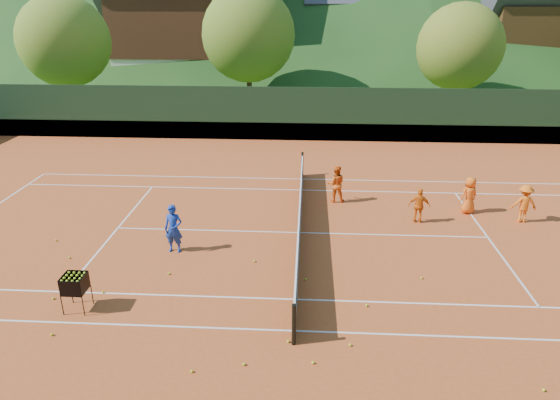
# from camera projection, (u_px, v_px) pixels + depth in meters

# --- Properties ---
(ground) EXTENTS (400.00, 400.00, 0.00)m
(ground) POSITION_uv_depth(u_px,v_px,m) (299.00, 233.00, 17.25)
(ground) COLOR #2F541A
(ground) RESTS_ON ground
(clay_court) EXTENTS (40.00, 24.00, 0.02)m
(clay_court) POSITION_uv_depth(u_px,v_px,m) (299.00, 233.00, 17.24)
(clay_court) COLOR #B0481C
(clay_court) RESTS_ON ground
(coach) EXTENTS (0.60, 0.41, 1.59)m
(coach) POSITION_uv_depth(u_px,v_px,m) (174.00, 229.00, 15.69)
(coach) COLOR #17369A
(coach) RESTS_ON clay_court
(student_a) EXTENTS (0.73, 0.58, 1.48)m
(student_a) POSITION_uv_depth(u_px,v_px,m) (336.00, 184.00, 19.62)
(student_a) COLOR orange
(student_a) RESTS_ON clay_court
(student_b) EXTENTS (0.80, 0.43, 1.29)m
(student_b) POSITION_uv_depth(u_px,v_px,m) (419.00, 206.00, 17.80)
(student_b) COLOR orange
(student_b) RESTS_ON clay_court
(student_c) EXTENTS (0.81, 0.68, 1.41)m
(student_c) POSITION_uv_depth(u_px,v_px,m) (469.00, 195.00, 18.58)
(student_c) COLOR orange
(student_c) RESTS_ON clay_court
(student_d) EXTENTS (0.91, 0.53, 1.41)m
(student_d) POSITION_uv_depth(u_px,v_px,m) (524.00, 203.00, 17.84)
(student_d) COLOR orange
(student_d) RESTS_ON clay_court
(tennis_ball_1) EXTENTS (0.07, 0.07, 0.07)m
(tennis_ball_1) POSITION_uv_depth(u_px,v_px,m) (103.00, 292.00, 13.71)
(tennis_ball_1) COLOR #BAE125
(tennis_ball_1) RESTS_ON clay_court
(tennis_ball_2) EXTENTS (0.07, 0.07, 0.07)m
(tennis_ball_2) POSITION_uv_depth(u_px,v_px,m) (244.00, 364.00, 11.02)
(tennis_ball_2) COLOR #BAE125
(tennis_ball_2) RESTS_ON clay_court
(tennis_ball_4) EXTENTS (0.07, 0.07, 0.07)m
(tennis_ball_4) POSITION_uv_depth(u_px,v_px,m) (367.00, 305.00, 13.11)
(tennis_ball_4) COLOR #BAE125
(tennis_ball_4) RESTS_ON clay_court
(tennis_ball_5) EXTENTS (0.07, 0.07, 0.07)m
(tennis_ball_5) POSITION_uv_depth(u_px,v_px,m) (53.00, 298.00, 13.43)
(tennis_ball_5) COLOR #BAE125
(tennis_ball_5) RESTS_ON clay_court
(tennis_ball_8) EXTENTS (0.07, 0.07, 0.07)m
(tennis_ball_8) POSITION_uv_depth(u_px,v_px,m) (306.00, 279.00, 14.33)
(tennis_ball_8) COLOR #BAE125
(tennis_ball_8) RESTS_ON clay_court
(tennis_ball_9) EXTENTS (0.07, 0.07, 0.07)m
(tennis_ball_9) POSITION_uv_depth(u_px,v_px,m) (313.00, 363.00, 11.07)
(tennis_ball_9) COLOR #BAE125
(tennis_ball_9) RESTS_ON clay_court
(tennis_ball_10) EXTENTS (0.07, 0.07, 0.07)m
(tennis_ball_10) POSITION_uv_depth(u_px,v_px,m) (288.00, 341.00, 11.75)
(tennis_ball_10) COLOR #BAE125
(tennis_ball_10) RESTS_ON clay_court
(tennis_ball_11) EXTENTS (0.07, 0.07, 0.07)m
(tennis_ball_11) POSITION_uv_depth(u_px,v_px,m) (52.00, 334.00, 11.99)
(tennis_ball_11) COLOR #BAE125
(tennis_ball_11) RESTS_ON clay_court
(tennis_ball_13) EXTENTS (0.07, 0.07, 0.07)m
(tennis_ball_13) POSITION_uv_depth(u_px,v_px,m) (56.00, 240.00, 16.63)
(tennis_ball_13) COLOR #BAE125
(tennis_ball_13) RESTS_ON clay_court
(tennis_ball_15) EXTENTS (0.07, 0.07, 0.07)m
(tennis_ball_15) POSITION_uv_depth(u_px,v_px,m) (192.00, 371.00, 10.81)
(tennis_ball_15) COLOR #BAE125
(tennis_ball_15) RESTS_ON clay_court
(tennis_ball_18) EXTENTS (0.07, 0.07, 0.07)m
(tennis_ball_18) POSITION_uv_depth(u_px,v_px,m) (422.00, 278.00, 14.40)
(tennis_ball_18) COLOR #BAE125
(tennis_ball_18) RESTS_ON clay_court
(tennis_ball_19) EXTENTS (0.07, 0.07, 0.07)m
(tennis_ball_19) POSITION_uv_depth(u_px,v_px,m) (69.00, 257.00, 15.53)
(tennis_ball_19) COLOR #BAE125
(tennis_ball_19) RESTS_ON clay_court
(tennis_ball_20) EXTENTS (0.07, 0.07, 0.07)m
(tennis_ball_20) POSITION_uv_depth(u_px,v_px,m) (254.00, 261.00, 15.31)
(tennis_ball_20) COLOR #BAE125
(tennis_ball_20) RESTS_ON clay_court
(tennis_ball_21) EXTENTS (0.07, 0.07, 0.07)m
(tennis_ball_21) POSITION_uv_depth(u_px,v_px,m) (544.00, 390.00, 10.29)
(tennis_ball_21) COLOR #BAE125
(tennis_ball_21) RESTS_ON clay_court
(tennis_ball_22) EXTENTS (0.07, 0.07, 0.07)m
(tennis_ball_22) POSITION_uv_depth(u_px,v_px,m) (169.00, 273.00, 14.63)
(tennis_ball_22) COLOR #BAE125
(tennis_ball_22) RESTS_ON clay_court
(tennis_ball_23) EXTENTS (0.07, 0.07, 0.07)m
(tennis_ball_23) POSITION_uv_depth(u_px,v_px,m) (350.00, 345.00, 11.63)
(tennis_ball_23) COLOR #BAE125
(tennis_ball_23) RESTS_ON clay_court
(court_lines) EXTENTS (23.83, 11.03, 0.00)m
(court_lines) POSITION_uv_depth(u_px,v_px,m) (299.00, 233.00, 17.24)
(court_lines) COLOR white
(court_lines) RESTS_ON clay_court
(tennis_net) EXTENTS (0.10, 12.07, 1.10)m
(tennis_net) POSITION_uv_depth(u_px,v_px,m) (299.00, 220.00, 17.05)
(tennis_net) COLOR black
(tennis_net) RESTS_ON clay_court
(perimeter_fence) EXTENTS (40.40, 24.24, 3.00)m
(perimeter_fence) POSITION_uv_depth(u_px,v_px,m) (300.00, 199.00, 16.77)
(perimeter_fence) COLOR black
(perimeter_fence) RESTS_ON clay_court
(ball_hopper) EXTENTS (0.57, 0.57, 1.00)m
(ball_hopper) POSITION_uv_depth(u_px,v_px,m) (75.00, 284.00, 12.74)
(ball_hopper) COLOR black
(ball_hopper) RESTS_ON clay_court
(chalet_left) EXTENTS (13.80, 9.93, 12.92)m
(chalet_left) POSITION_uv_depth(u_px,v_px,m) (193.00, 21.00, 43.38)
(chalet_left) COLOR beige
(chalet_left) RESTS_ON ground
(chalet_mid) EXTENTS (12.65, 8.82, 11.45)m
(chalet_mid) POSITION_uv_depth(u_px,v_px,m) (372.00, 27.00, 46.47)
(chalet_mid) COLOR beige
(chalet_mid) RESTS_ON ground
(chalet_right) EXTENTS (11.50, 8.82, 11.91)m
(chalet_right) POSITION_uv_depth(u_px,v_px,m) (546.00, 27.00, 41.92)
(chalet_right) COLOR beige
(chalet_right) RESTS_ON ground
(tree_a) EXTENTS (6.00, 6.00, 7.88)m
(tree_a) POSITION_uv_depth(u_px,v_px,m) (64.00, 41.00, 32.90)
(tree_a) COLOR #422B1A
(tree_a) RESTS_ON ground
(tree_b) EXTENTS (6.40, 6.40, 8.40)m
(tree_b) POSITION_uv_depth(u_px,v_px,m) (248.00, 35.00, 33.98)
(tree_b) COLOR #42291A
(tree_b) RESTS_ON ground
(tree_c) EXTENTS (5.60, 5.60, 7.35)m
(tree_c) POSITION_uv_depth(u_px,v_px,m) (460.00, 47.00, 32.56)
(tree_c) COLOR #41281A
(tree_c) RESTS_ON ground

